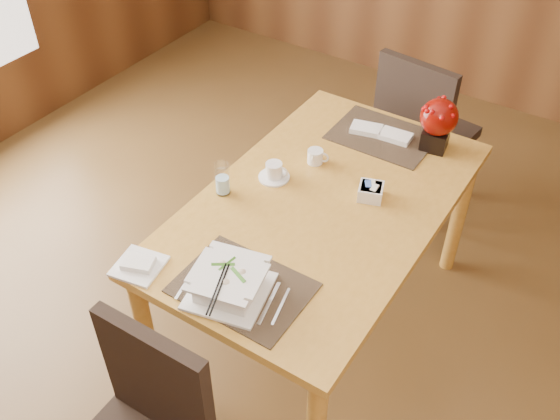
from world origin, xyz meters
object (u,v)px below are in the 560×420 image
Objects in this scene: coffee_cup at (274,172)px; creamer_jug at (315,156)px; far_chair at (420,126)px; bread_plate at (139,266)px; soup_setting at (229,283)px; sugar_caddy at (371,192)px; berry_decor at (438,121)px; water_glass at (222,179)px; dining_table at (321,220)px.

creamer_jug is (0.09, 0.19, -0.00)m from coffee_cup.
bread_plate is at bearing 85.13° from far_chair.
soup_setting reaches higher than creamer_jug.
sugar_caddy is 0.39× the size of berry_decor.
bread_plate is (-0.35, -0.08, -0.05)m from soup_setting.
bread_plate is at bearing -118.27° from creamer_jug.
coffee_cup is 1.37× the size of sugar_caddy.
berry_decor reaches higher than water_glass.
berry_decor is at bearing 50.03° from coffee_cup.
creamer_jug is (0.21, 0.38, -0.04)m from water_glass.
bread_plate is 1.76m from far_chair.
water_glass is at bearing 90.00° from bread_plate.
bread_plate is (-0.60, -1.26, -0.13)m from berry_decor.
bread_plate is at bearing -122.93° from sugar_caddy.
sugar_caddy is (0.15, 0.13, 0.13)m from dining_table.
creamer_jug is 0.55m from berry_decor.
sugar_caddy is at bearing 29.95° from water_glass.
coffee_cup is at bearing -129.97° from berry_decor.
soup_setting is at bearing -70.09° from coffee_cup.
far_chair is (0.26, 1.01, -0.24)m from coffee_cup.
far_chair is at bearing 116.47° from berry_decor.
coffee_cup is at bearing 80.01° from bread_plate.
soup_setting is at bearing -92.33° from dining_table.
coffee_cup is 1.07m from far_chair.
dining_table is 1.57× the size of far_chair.
coffee_cup is 0.70m from bread_plate.
dining_table is 6.15× the size of berry_decor.
bread_plate is (-0.12, -0.69, -0.03)m from coffee_cup.
far_chair is (0.38, 1.71, -0.22)m from bread_plate.
berry_decor is (0.23, 0.59, 0.24)m from dining_table.
berry_decor reaches higher than creamer_jug.
sugar_caddy is at bearing 106.40° from far_chair.
dining_table is 0.61m from soup_setting.
creamer_jug is at bearing 86.16° from far_chair.
water_glass is (-0.12, -0.19, 0.04)m from coffee_cup.
bread_plate reaches higher than dining_table.
creamer_jug is 0.91m from bread_plate.
berry_decor is 0.61m from far_chair.
dining_table is 10.58× the size of water_glass.
sugar_caddy is (0.17, 0.72, -0.02)m from soup_setting.
soup_setting is 3.25× the size of sugar_caddy.
dining_table is 15.58× the size of sugar_caddy.
water_glass is 0.51m from bread_plate.
water_glass is at bearing -155.53° from dining_table.
far_chair is at bearing 98.75° from sugar_caddy.
creamer_jug is (-0.13, 0.81, -0.02)m from soup_setting.
creamer_jug is 0.53× the size of bread_plate.
soup_setting is at bearing -102.06° from berry_decor.
far_chair reaches higher than bread_plate.
berry_decor reaches higher than soup_setting.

